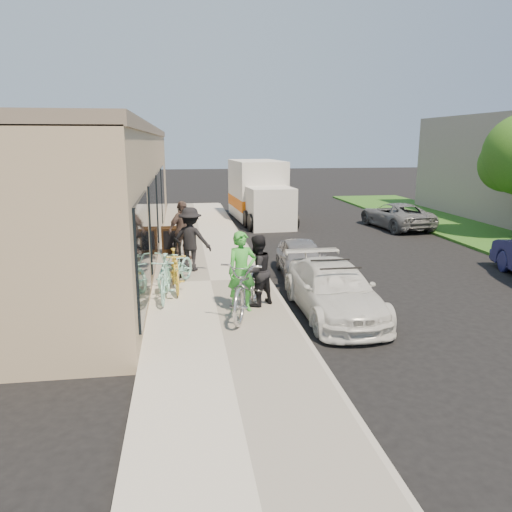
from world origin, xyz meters
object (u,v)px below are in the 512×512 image
far_car_gray (396,215)px  woman_rider (242,272)px  moving_truck (259,195)px  cruiser_bike_b (176,267)px  sandwich_board (170,240)px  sedan_silver (302,258)px  tandem_bike (248,286)px  bystander_b (182,231)px  cruiser_bike_a (165,278)px  cruiser_bike_c (175,271)px  bystander_a (191,239)px  man_standing (257,271)px  bike_rack (178,254)px  sedan_white (334,290)px

far_car_gray → woman_rider: 13.15m
moving_truck → cruiser_bike_b: bearing=-112.8°
sandwich_board → sedan_silver: (3.72, -2.89, -0.07)m
far_car_gray → cruiser_bike_b: size_ratio=2.25×
far_car_gray → tandem_bike: bearing=46.8°
bystander_b → cruiser_bike_a: bearing=-140.3°
cruiser_bike_b → cruiser_bike_c: size_ratio=1.07×
moving_truck → cruiser_bike_c: 12.21m
bystander_a → bystander_b: bearing=-60.6°
woman_rider → man_standing: 0.50m
woman_rider → bystander_b: size_ratio=0.95×
tandem_bike → man_standing: 0.62m
bike_rack → woman_rider: (1.38, -3.18, 0.27)m
sandwich_board → bystander_a: (0.64, -2.29, 0.46)m
sedan_silver → woman_rider: woman_rider is taller
sedan_silver → cruiser_bike_a: cruiser_bike_a is taller
bike_rack → far_car_gray: 11.89m
sandwich_board → tandem_bike: 6.41m
man_standing → woman_rider: bearing=5.1°
bike_rack → bystander_a: (0.37, 0.48, 0.30)m
cruiser_bike_c → cruiser_bike_a: bearing=-113.5°
cruiser_bike_a → bystander_a: (0.66, 2.63, 0.39)m
far_car_gray → cruiser_bike_a: (-9.77, -9.31, 0.11)m
bike_rack → sandwich_board: 2.78m
woman_rider → sandwich_board: bearing=94.4°
sedan_silver → cruiser_bike_a: 4.26m
man_standing → cruiser_bike_a: bearing=-54.4°
bike_rack → bystander_b: bystander_b is taller
far_car_gray → cruiser_bike_b: (-9.52, -8.17, 0.06)m
bystander_b → far_car_gray: bearing=-14.5°
bystander_a → sedan_white: bearing=148.1°
moving_truck → cruiser_bike_b: size_ratio=3.28×
far_car_gray → bystander_b: size_ratio=2.21×
tandem_bike → sandwich_board: bearing=125.2°
sedan_white → bystander_a: (-3.03, 3.80, 0.49)m
sedan_white → cruiser_bike_b: 4.15m
sedan_white → far_car_gray: (6.08, 10.48, -0.01)m
moving_truck → sedan_silver: bearing=-95.7°
far_car_gray → bystander_b: bearing=23.6°
sedan_white → cruiser_bike_c: bearing=151.0°
sandwich_board → man_standing: 6.00m
cruiser_bike_a → man_standing: bearing=-15.9°
bystander_a → sedan_silver: bearing=-171.5°
far_car_gray → tandem_bike: 13.25m
man_standing → bystander_a: (-1.38, 3.35, 0.10)m
sandwich_board → tandem_bike: tandem_bike is taller
sedan_silver → woman_rider: 3.73m
sedan_white → bystander_b: bearing=121.7°
sedan_white → woman_rider: woman_rider is taller
bike_rack → cruiser_bike_b: (-0.04, -1.00, -0.13)m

